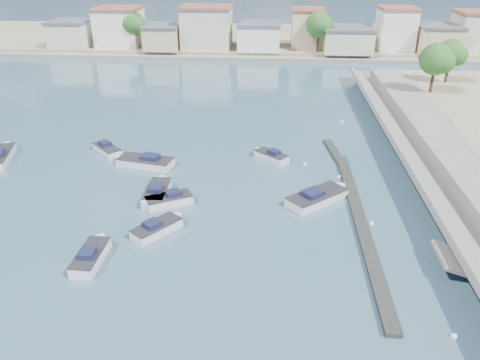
# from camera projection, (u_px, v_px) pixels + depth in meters

# --- Properties ---
(ground) EXTENTS (400.00, 400.00, 0.00)m
(ground) POSITION_uv_depth(u_px,v_px,m) (277.00, 109.00, 66.23)
(ground) COLOR #2E4D5C
(ground) RESTS_ON ground
(breakwater) EXTENTS (2.00, 31.02, 0.35)m
(breakwater) POSITION_uv_depth(u_px,v_px,m) (354.00, 204.00, 41.33)
(breakwater) COLOR black
(breakwater) RESTS_ON ground
(far_shore_land) EXTENTS (160.00, 40.00, 1.40)m
(far_shore_land) POSITION_uv_depth(u_px,v_px,m) (278.00, 39.00, 112.30)
(far_shore_land) COLOR gray
(far_shore_land) RESTS_ON ground
(far_shore_quay) EXTENTS (160.00, 2.50, 0.80)m
(far_shore_quay) POSITION_uv_depth(u_px,v_px,m) (278.00, 59.00, 93.71)
(far_shore_quay) COLOR slate
(far_shore_quay) RESTS_ON ground
(far_town) EXTENTS (113.01, 12.80, 8.35)m
(far_town) POSITION_uv_depth(u_px,v_px,m) (331.00, 32.00, 96.24)
(far_town) COLOR beige
(far_town) RESTS_ON far_shore_land
(shore_trees) EXTENTS (74.56, 38.32, 7.92)m
(shore_trees) POSITION_uv_depth(u_px,v_px,m) (323.00, 32.00, 87.97)
(shore_trees) COLOR #38281E
(shore_trees) RESTS_ON ground
(motorboat_a) EXTENTS (1.74, 4.76, 1.48)m
(motorboat_a) POSITION_uv_depth(u_px,v_px,m) (92.00, 255.00, 34.14)
(motorboat_a) COLOR white
(motorboat_a) RESTS_ON ground
(motorboat_b) EXTENTS (3.89, 4.28, 1.48)m
(motorboat_b) POSITION_uv_depth(u_px,v_px,m) (159.00, 228.00, 37.48)
(motorboat_b) COLOR white
(motorboat_b) RESTS_ON ground
(motorboat_c) EXTENTS (6.52, 3.35, 1.48)m
(motorboat_c) POSITION_uv_depth(u_px,v_px,m) (143.00, 162.00, 49.01)
(motorboat_c) COLOR white
(motorboat_c) RESTS_ON ground
(motorboat_d) EXTENTS (4.43, 3.38, 1.48)m
(motorboat_d) POSITION_uv_depth(u_px,v_px,m) (166.00, 201.00, 41.45)
(motorboat_d) COLOR white
(motorboat_d) RESTS_ON ground
(motorboat_e) EXTENTS (2.00, 5.20, 1.48)m
(motorboat_e) POSITION_uv_depth(u_px,v_px,m) (158.00, 191.00, 43.13)
(motorboat_e) COLOR white
(motorboat_e) RESTS_ON ground
(motorboat_f) EXTENTS (3.91, 3.71, 1.48)m
(motorboat_f) POSITION_uv_depth(u_px,v_px,m) (270.00, 156.00, 50.34)
(motorboat_f) COLOR white
(motorboat_f) RESTS_ON ground
(motorboat_g) EXTENTS (4.16, 4.17, 1.48)m
(motorboat_g) POSITION_uv_depth(u_px,v_px,m) (108.00, 151.00, 51.66)
(motorboat_g) COLOR white
(motorboat_g) RESTS_ON ground
(motorboat_h) EXTENTS (5.91, 5.56, 1.48)m
(motorboat_h) POSITION_uv_depth(u_px,v_px,m) (319.00, 197.00, 42.15)
(motorboat_h) COLOR white
(motorboat_h) RESTS_ON ground
(sailboat) EXTENTS (3.59, 6.65, 9.00)m
(sailboat) POSITION_uv_depth(u_px,v_px,m) (1.00, 156.00, 50.39)
(sailboat) COLOR white
(sailboat) RESTS_ON ground
(mooring_buoys) EXTENTS (7.96, 41.10, 0.41)m
(mooring_buoys) POSITION_uv_depth(u_px,v_px,m) (363.00, 206.00, 41.29)
(mooring_buoys) COLOR white
(mooring_buoys) RESTS_ON ground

